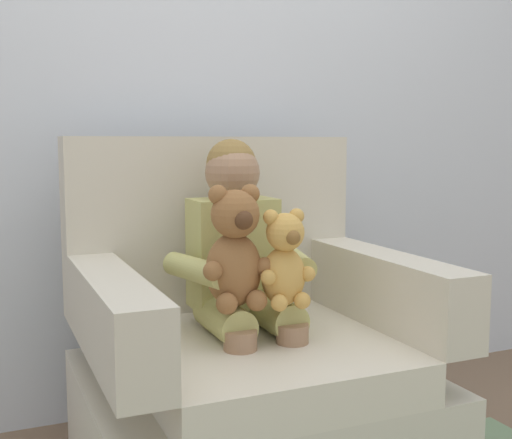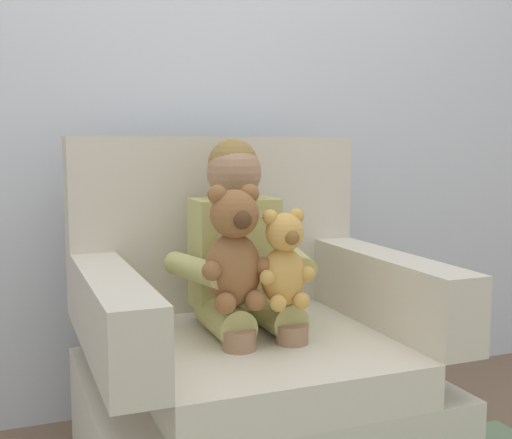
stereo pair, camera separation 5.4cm
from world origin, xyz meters
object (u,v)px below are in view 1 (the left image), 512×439
armchair (247,368)px  plush_honey (285,261)px  plush_brown (235,251)px  seated_child (241,261)px

armchair → plush_honey: (0.04, -0.17, 0.36)m
plush_honey → plush_brown: bearing=160.3°
seated_child → plush_honey: (0.05, -0.19, 0.03)m
plush_brown → plush_honey: size_ratio=1.25×
armchair → seated_child: 0.33m
plush_brown → plush_honey: (0.13, -0.04, -0.03)m
plush_brown → plush_honey: 0.14m
armchair → plush_honey: size_ratio=3.76×
plush_brown → plush_honey: plush_brown is taller
seated_child → plush_brown: size_ratio=2.38×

